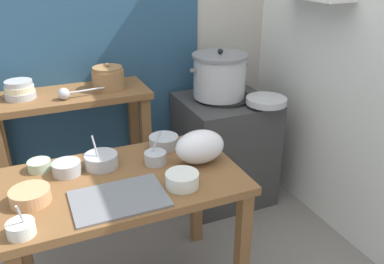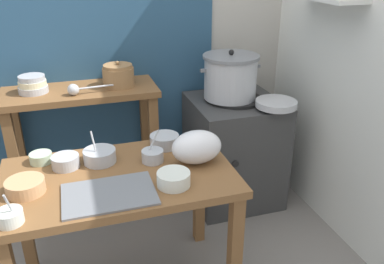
{
  "view_description": "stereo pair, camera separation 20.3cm",
  "coord_description": "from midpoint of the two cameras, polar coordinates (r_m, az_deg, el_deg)",
  "views": [
    {
      "loc": [
        -0.38,
        -1.6,
        1.69
      ],
      "look_at": [
        0.38,
        0.16,
        0.82
      ],
      "focal_mm": 37.43,
      "sensor_mm": 36.0,
      "label": 1
    },
    {
      "loc": [
        -0.19,
        -1.67,
        1.69
      ],
      "look_at": [
        0.38,
        0.16,
        0.82
      ],
      "focal_mm": 37.43,
      "sensor_mm": 36.0,
      "label": 2
    }
  ],
  "objects": [
    {
      "name": "steamer_pot",
      "position": [
        2.71,
        1.8,
        8.01
      ],
      "size": [
        0.42,
        0.37,
        0.33
      ],
      "color": "#B7BABF",
      "rests_on": "stove_block"
    },
    {
      "name": "wide_pan",
      "position": [
        2.64,
        8.4,
        4.39
      ],
      "size": [
        0.27,
        0.27,
        0.04
      ],
      "primitive_type": "cylinder",
      "color": "#B7BABF",
      "rests_on": "stove_block"
    },
    {
      "name": "prep_bowl_1",
      "position": [
        2.11,
        -23.56,
        -4.41
      ],
      "size": [
        0.11,
        0.11,
        0.05
      ],
      "color": "#B7D1AD",
      "rests_on": "prep_table"
    },
    {
      "name": "back_shelf_table",
      "position": [
        2.67,
        -18.68,
        0.72
      ],
      "size": [
        0.96,
        0.4,
        0.9
      ],
      "color": "brown",
      "rests_on": "ground"
    },
    {
      "name": "wall_back",
      "position": [
        2.78,
        -16.16,
        15.43
      ],
      "size": [
        4.4,
        0.12,
        2.6
      ],
      "color": "#B2ADA3",
      "rests_on": "ground"
    },
    {
      "name": "prep_bowl_5",
      "position": [
        1.87,
        -25.04,
        -8.27
      ],
      "size": [
        0.17,
        0.17,
        0.06
      ],
      "color": "tan",
      "rests_on": "prep_table"
    },
    {
      "name": "prep_bowl_4",
      "position": [
        1.69,
        -26.49,
        -12.26
      ],
      "size": [
        0.1,
        0.1,
        0.15
      ],
      "color": "silver",
      "rests_on": "prep_table"
    },
    {
      "name": "prep_bowl_0",
      "position": [
        2.01,
        -8.14,
        -3.64
      ],
      "size": [
        0.11,
        0.11,
        0.16
      ],
      "color": "#B7BABF",
      "rests_on": "prep_table"
    },
    {
      "name": "ladle",
      "position": [
        2.48,
        -19.77,
        5.16
      ],
      "size": [
        0.31,
        0.07,
        0.07
      ],
      "color": "#B7BABF",
      "rests_on": "back_shelf_table"
    },
    {
      "name": "plastic_bag",
      "position": [
        1.98,
        -1.81,
        -2.18
      ],
      "size": [
        0.25,
        0.17,
        0.17
      ],
      "primitive_type": "ellipsoid",
      "color": "white",
      "rests_on": "prep_table"
    },
    {
      "name": "wall_right",
      "position": [
        2.52,
        19.5,
        14.13
      ],
      "size": [
        0.3,
        3.2,
        2.6
      ],
      "color": "silver",
      "rests_on": "ground"
    },
    {
      "name": "serving_tray",
      "position": [
        1.78,
        -13.65,
        -9.31
      ],
      "size": [
        0.4,
        0.28,
        0.01
      ],
      "primitive_type": "cube",
      "color": "slate",
      "rests_on": "prep_table"
    },
    {
      "name": "prep_bowl_6",
      "position": [
        2.16,
        -6.74,
        -1.41
      ],
      "size": [
        0.16,
        0.16,
        0.07
      ],
      "color": "#B7BABF",
      "rests_on": "prep_table"
    },
    {
      "name": "prep_bowl_7",
      "position": [
        1.81,
        -4.64,
        -6.79
      ],
      "size": [
        0.15,
        0.15,
        0.07
      ],
      "color": "silver",
      "rests_on": "prep_table"
    },
    {
      "name": "prep_table",
      "position": [
        1.99,
        -12.45,
        -9.22
      ],
      "size": [
        1.1,
        0.66,
        0.72
      ],
      "color": "brown",
      "rests_on": "ground"
    },
    {
      "name": "stove_block",
      "position": [
        2.91,
        2.54,
        -2.35
      ],
      "size": [
        0.6,
        0.61,
        0.78
      ],
      "color": "#383838",
      "rests_on": "ground"
    },
    {
      "name": "bowl_stack_enamel",
      "position": [
        2.6,
        -25.46,
        5.39
      ],
      "size": [
        0.18,
        0.18,
        0.11
      ],
      "color": "#B7BABF",
      "rests_on": "back_shelf_table"
    },
    {
      "name": "prep_bowl_2",
      "position": [
        2.02,
        -20.21,
        -4.85
      ],
      "size": [
        0.13,
        0.13,
        0.06
      ],
      "color": "#B7BABF",
      "rests_on": "prep_table"
    },
    {
      "name": "prep_bowl_3",
      "position": [
        2.03,
        -15.63,
        -3.93
      ],
      "size": [
        0.16,
        0.16,
        0.17
      ],
      "color": "#B7BABF",
      "rests_on": "prep_table"
    },
    {
      "name": "clay_pot",
      "position": [
        2.6,
        -14.09,
        7.46
      ],
      "size": [
        0.2,
        0.2,
        0.16
      ],
      "color": "olive",
      "rests_on": "back_shelf_table"
    }
  ]
}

